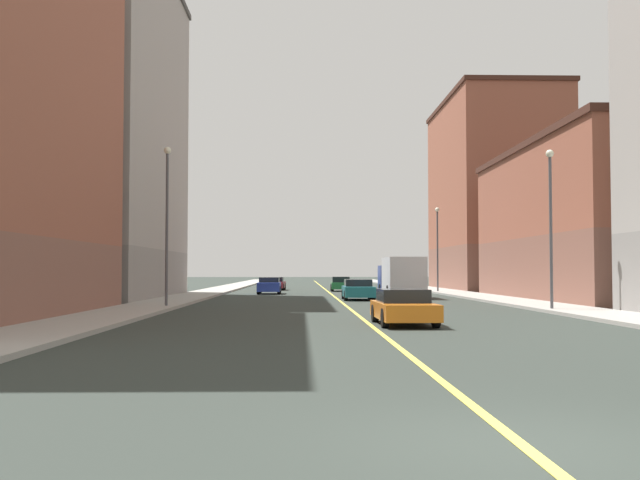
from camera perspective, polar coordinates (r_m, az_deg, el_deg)
The scene contains 16 objects.
ground_plane at distance 8.34m, azimuth 15.66°, elevation -15.32°, with size 400.00×400.00×0.00m, color #2C342E.
sidewalk_left at distance 58.12m, azimuth 10.81°, elevation -4.13°, with size 3.12×168.00×0.15m, color #9E9B93.
sidewalk_right at distance 57.30m, azimuth -9.12°, elevation -4.16°, with size 3.12×168.00×0.15m, color #9E9B93.
lane_center_stripe at distance 56.85m, azimuth 0.91°, elevation -4.28°, with size 0.16×154.00×0.01m, color #E5D14C.
building_left_mid at distance 49.15m, azimuth 20.88°, elevation 1.35°, with size 9.89×22.71×9.89m.
building_left_far at distance 72.59m, azimuth 13.48°, elevation 3.46°, with size 9.89×18.75×18.39m.
building_right_midblock at distance 51.63m, azimuth -17.32°, elevation 8.30°, with size 9.89×20.27×22.70m.
street_lamp_left_near at distance 34.84m, azimuth 17.61°, elevation 2.10°, with size 0.36×0.36×7.25m.
street_lamp_right_near at distance 36.77m, azimuth -11.89°, elevation 2.30°, with size 0.36×0.36×7.85m.
street_lamp_left_far at distance 61.52m, azimuth 9.18°, elevation -0.02°, with size 0.36×0.36×6.99m.
car_maroon at distance 69.37m, azimuth -3.57°, elevation -3.43°, with size 2.08×4.03×1.24m.
car_teal at distance 46.41m, azimuth 3.00°, elevation -3.91°, with size 1.96×4.43×1.30m.
car_blue at distance 58.27m, azimuth -3.99°, elevation -3.58°, with size 1.83×4.29×1.33m.
car_orange at distance 25.40m, azimuth 6.56°, elevation -5.25°, with size 1.95×4.42×1.23m.
car_green at distance 65.74m, azimuth 1.63°, elevation -3.48°, with size 1.84×3.95×1.31m.
box_truck at distance 50.24m, azimuth 6.39°, elevation -2.82°, with size 2.50×7.54×2.75m.
Camera 1 is at (-2.37, -7.77, 1.88)m, focal length 40.88 mm.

